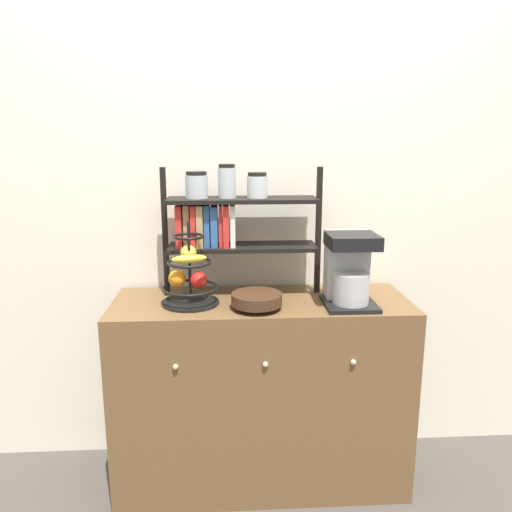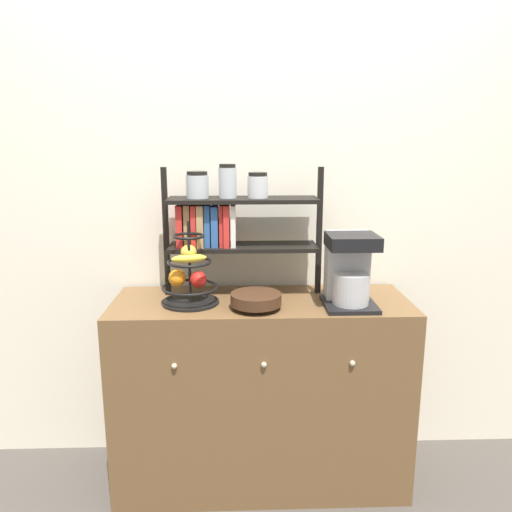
% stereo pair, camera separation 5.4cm
% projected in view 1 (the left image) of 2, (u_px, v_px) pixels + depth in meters
% --- Properties ---
extents(ground_plane, '(12.00, 12.00, 0.00)m').
position_uv_depth(ground_plane, '(265.00, 510.00, 2.18)').
color(ground_plane, '#47423D').
extents(wall_back, '(7.00, 0.05, 2.60)m').
position_uv_depth(wall_back, '(257.00, 200.00, 2.40)').
color(wall_back, silver).
rests_on(wall_back, ground_plane).
extents(sideboard, '(1.32, 0.49, 0.89)m').
position_uv_depth(sideboard, '(261.00, 391.00, 2.31)').
color(sideboard, brown).
rests_on(sideboard, ground_plane).
extents(coffee_maker, '(0.22, 0.25, 0.31)m').
position_uv_depth(coffee_maker, '(349.00, 269.00, 2.14)').
color(coffee_maker, black).
rests_on(coffee_maker, sideboard).
extents(fruit_stand, '(0.25, 0.25, 0.36)m').
position_uv_depth(fruit_stand, '(188.00, 277.00, 2.15)').
color(fruit_stand, black).
rests_on(fruit_stand, sideboard).
extents(wooden_bowl, '(0.22, 0.22, 0.07)m').
position_uv_depth(wooden_bowl, '(257.00, 300.00, 2.10)').
color(wooden_bowl, '#422819').
rests_on(wooden_bowl, sideboard).
extents(shelf_hutch, '(0.72, 0.20, 0.59)m').
position_uv_depth(shelf_hutch, '(224.00, 216.00, 2.24)').
color(shelf_hutch, black).
rests_on(shelf_hutch, sideboard).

